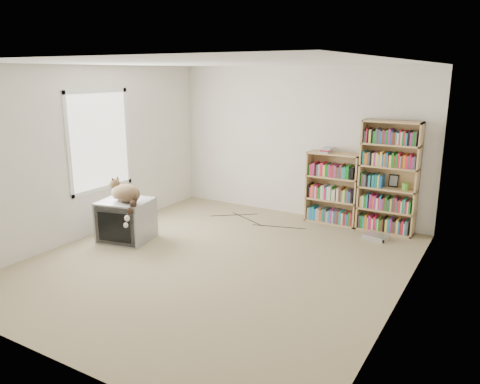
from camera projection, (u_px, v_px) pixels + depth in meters
The scene contains 17 objects.
floor at pixel (219, 262), 6.07m from camera, with size 4.50×5.00×0.01m, color tan.
wall_back at pixel (299, 143), 7.85m from camera, with size 4.50×0.02×2.50m, color white.
wall_front at pixel (43, 222), 3.68m from camera, with size 4.50×0.02×2.50m, color white.
wall_left at pixel (89, 153), 6.87m from camera, with size 0.02×5.00×2.50m, color white.
wall_right at pixel (406, 191), 4.65m from camera, with size 0.02×5.00×2.50m, color white.
ceiling at pixel (216, 63), 5.45m from camera, with size 4.50×5.00×0.02m, color white.
window at pixel (100, 141), 6.99m from camera, with size 0.02×1.22×1.52m, color white.
crt_tv at pixel (127, 220), 6.83m from camera, with size 0.80×0.75×0.60m.
cat at pixel (126, 196), 6.61m from camera, with size 0.67×0.53×0.55m.
bookcase_tall at pixel (389, 180), 7.07m from camera, with size 0.85×0.30×1.71m.
bookcase_short at pixel (333, 191), 7.57m from camera, with size 0.84×0.30×1.16m.
book_stack at pixel (327, 150), 7.42m from camera, with size 0.19×0.25×0.08m, color red.
green_mug at pixel (405, 186), 6.95m from camera, with size 0.09×0.09×0.10m, color #5DB734.
framed_print at pixel (394, 181), 7.12m from camera, with size 0.14×0.01×0.19m, color black.
dvd_player at pixel (376, 237), 6.90m from camera, with size 0.33×0.23×0.07m, color silver.
wall_outlet at pixel (113, 207), 7.41m from camera, with size 0.01×0.08×0.13m, color silver.
floor_cables at pixel (254, 224), 7.58m from camera, with size 1.20×0.70×0.01m, color black, non-canonical shape.
Camera 1 is at (3.12, -4.73, 2.39)m, focal length 35.00 mm.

